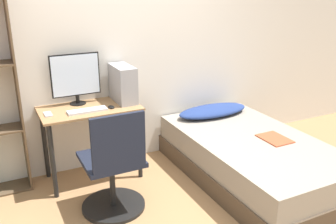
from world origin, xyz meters
TOP-DOWN VIEW (x-y plane):
  - ground_plane at (0.00, 0.00)m, footprint 14.00×14.00m
  - wall_back at (0.00, 1.37)m, footprint 8.00×0.05m
  - desk at (-0.36, 1.08)m, footprint 0.96×0.53m
  - office_chair at (-0.36, 0.41)m, footprint 0.57×0.57m
  - bed at (1.08, 0.34)m, footprint 1.15×2.00m
  - pillow at (1.08, 1.09)m, footprint 0.87×0.36m
  - magazine at (1.25, 0.23)m, footprint 0.24×0.32m
  - monitor at (-0.43, 1.25)m, footprint 0.48×0.16m
  - keyboard at (-0.41, 0.97)m, footprint 0.37×0.11m
  - pc_tower at (0.01, 1.13)m, footprint 0.18×0.39m
  - mouse at (-0.17, 0.97)m, footprint 0.06×0.09m
  - phone at (-0.76, 1.05)m, footprint 0.07×0.14m

SIDE VIEW (x-z plane):
  - ground_plane at x=0.00m, z-range 0.00..0.00m
  - bed at x=1.08m, z-range 0.00..0.44m
  - office_chair at x=-0.36m, z-range -0.11..0.85m
  - magazine at x=1.25m, z-range 0.44..0.45m
  - pillow at x=1.08m, z-range 0.44..0.55m
  - desk at x=-0.36m, z-range 0.24..1.00m
  - phone at x=-0.76m, z-range 0.76..0.77m
  - mouse at x=-0.17m, z-range 0.76..0.78m
  - keyboard at x=-0.41m, z-range 0.76..0.78m
  - pc_tower at x=0.01m, z-range 0.76..1.13m
  - monitor at x=-0.43m, z-range 0.78..1.29m
  - wall_back at x=0.00m, z-range 0.00..2.50m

